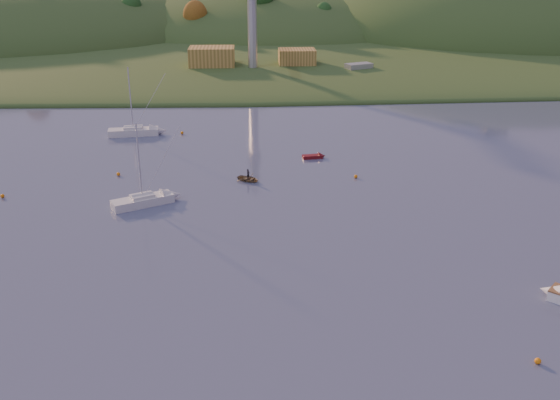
{
  "coord_description": "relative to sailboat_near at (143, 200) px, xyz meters",
  "views": [
    {
      "loc": [
        0.36,
        -32.43,
        29.18
      ],
      "look_at": [
        3.88,
        32.89,
        2.9
      ],
      "focal_mm": 40.0,
      "sensor_mm": 36.0,
      "label": 1
    }
  ],
  "objects": [
    {
      "name": "sailboat_far",
      "position": [
        -6.25,
        31.59,
        0.05
      ],
      "size": [
        8.52,
        3.45,
        11.49
      ],
      "rotation": [
        0.0,
        0.0,
        0.12
      ],
      "color": "silver",
      "rests_on": "ground"
    },
    {
      "name": "shed_west",
      "position": [
        4.69,
        83.69,
        4.11
      ],
      "size": [
        11.0,
        8.0,
        4.8
      ],
      "primitive_type": "cube",
      "color": "olive",
      "rests_on": "wharf"
    },
    {
      "name": "sailboat_near",
      "position": [
        0.0,
        0.0,
        0.0
      ],
      "size": [
        7.68,
        5.47,
        10.4
      ],
      "rotation": [
        0.0,
        0.0,
        0.48
      ],
      "color": "silver",
      "rests_on": "ground"
    },
    {
      "name": "work_vessel",
      "position": [
        40.23,
        78.69,
        0.66
      ],
      "size": [
        15.63,
        10.49,
        3.79
      ],
      "rotation": [
        0.0,
        0.0,
        0.39
      ],
      "color": "slate",
      "rests_on": "ground"
    },
    {
      "name": "buoy_4",
      "position": [
        1.88,
        31.83,
        -0.44
      ],
      "size": [
        0.5,
        0.5,
        0.5
      ],
      "primitive_type": "sphere",
      "color": "orange",
      "rests_on": "ground"
    },
    {
      "name": "buoy_1",
      "position": [
        27.8,
        8.32,
        -0.44
      ],
      "size": [
        0.5,
        0.5,
        0.5
      ],
      "primitive_type": "sphere",
      "color": "orange",
      "rests_on": "ground"
    },
    {
      "name": "hill_right",
      "position": [
        107.69,
        155.69,
        -0.69
      ],
      "size": [
        150.0,
        130.0,
        60.0
      ],
      "primitive_type": "ellipsoid",
      "color": "#27461C",
      "rests_on": "ground"
    },
    {
      "name": "shed_east",
      "position": [
        25.69,
        84.69,
        3.71
      ],
      "size": [
        9.0,
        7.0,
        4.0
      ],
      "primitive_type": "cube",
      "color": "olive",
      "rests_on": "wharf"
    },
    {
      "name": "buoy_2",
      "position": [
        -18.15,
        3.45,
        -0.44
      ],
      "size": [
        0.5,
        0.5,
        0.5
      ],
      "primitive_type": "sphere",
      "color": "orange",
      "rests_on": "ground"
    },
    {
      "name": "shore_slope",
      "position": [
        12.69,
        125.69,
        -0.69
      ],
      "size": [
        640.0,
        150.0,
        7.0
      ],
      "primitive_type": "ellipsoid",
      "color": "#27461C",
      "rests_on": "ground"
    },
    {
      "name": "hillside_trees",
      "position": [
        12.69,
        145.69,
        -0.69
      ],
      "size": [
        280.0,
        50.0,
        32.0
      ],
      "primitive_type": null,
      "color": "#1D4C1B",
      "rests_on": "ground"
    },
    {
      "name": "paddler",
      "position": [
        13.01,
        7.96,
        0.04
      ],
      "size": [
        0.59,
        0.64,
        1.46
      ],
      "primitive_type": "imported",
      "rotation": [
        0.0,
        0.0,
        0.97
      ],
      "color": "black",
      "rests_on": "ground"
    },
    {
      "name": "dock_crane",
      "position": [
        14.69,
        79.08,
        16.49
      ],
      "size": [
        3.2,
        28.0,
        20.3
      ],
      "color": "#B7B7BC",
      "rests_on": "wharf"
    },
    {
      "name": "wharf",
      "position": [
        17.69,
        82.69,
        0.51
      ],
      "size": [
        42.0,
        16.0,
        2.4
      ],
      "primitive_type": "cube",
      "color": "slate",
      "rests_on": "ground"
    },
    {
      "name": "buoy_3",
      "position": [
        -5.03,
        11.07,
        -0.44
      ],
      "size": [
        0.5,
        0.5,
        0.5
      ],
      "primitive_type": "sphere",
      "color": "orange",
      "rests_on": "ground"
    },
    {
      "name": "far_shore",
      "position": [
        12.69,
        190.69,
        -0.69
      ],
      "size": [
        620.0,
        220.0,
        1.5
      ],
      "primitive_type": "cube",
      "color": "#27461C",
      "rests_on": "ground"
    },
    {
      "name": "buoy_0",
      "position": [
        34.69,
        -33.59,
        -0.44
      ],
      "size": [
        0.5,
        0.5,
        0.5
      ],
      "primitive_type": "sphere",
      "color": "orange",
      "rests_on": "ground"
    },
    {
      "name": "canoe",
      "position": [
        13.01,
        7.96,
        -0.36
      ],
      "size": [
        3.94,
        3.7,
        0.66
      ],
      "primitive_type": "imported",
      "rotation": [
        0.0,
        0.0,
        0.97
      ],
      "color": "olive",
      "rests_on": "ground"
    },
    {
      "name": "red_tender",
      "position": [
        23.42,
        17.56,
        -0.44
      ],
      "size": [
        3.63,
        1.71,
        1.19
      ],
      "rotation": [
        0.0,
        0.0,
        0.15
      ],
      "color": "#620E12",
      "rests_on": "ground"
    },
    {
      "name": "hill_center",
      "position": [
        22.69,
        170.69,
        -0.69
      ],
      "size": [
        140.0,
        120.0,
        36.0
      ],
      "primitive_type": "ellipsoid",
      "color": "#27461C",
      "rests_on": "ground"
    }
  ]
}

